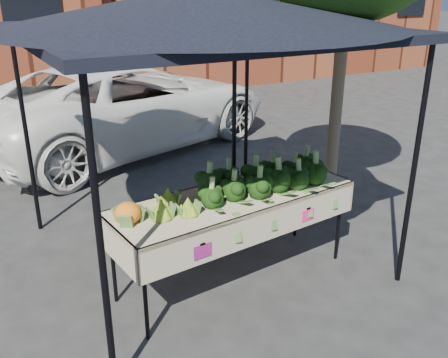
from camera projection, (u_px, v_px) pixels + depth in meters
ground at (256, 279)px, 4.94m from camera, size 90.00×90.00×0.00m
table at (234, 238)px, 4.80m from camera, size 2.47×1.04×0.90m
canopy at (200, 132)px, 4.95m from camera, size 3.16×3.16×2.74m
broccoli_heap at (262, 174)px, 4.75m from camera, size 1.50×0.60×0.30m
romanesco_cluster at (169, 199)px, 4.28m from camera, size 0.46×0.50×0.23m
cauliflower_pair at (128, 211)px, 4.08m from camera, size 0.23×0.23×0.20m
street_tree at (341, 51)px, 5.51m from camera, size 2.08×2.08×4.10m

